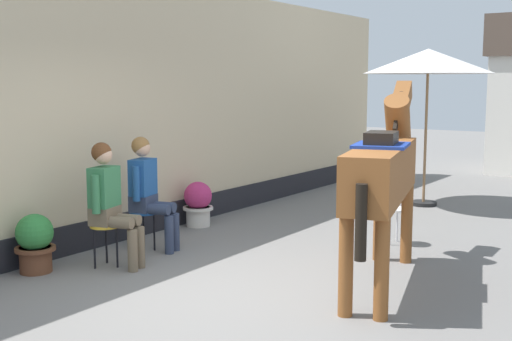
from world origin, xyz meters
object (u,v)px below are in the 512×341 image
at_px(flower_planter_inner_near, 35,242).
at_px(cafe_parasol, 428,62).
at_px(saddled_horse_center, 384,171).
at_px(spare_stool_white, 399,213).
at_px(seated_visitor_near, 110,198).
at_px(seated_visitor_far, 148,187).
at_px(flower_planter_farthest, 198,203).

bearing_deg(flower_planter_inner_near, cafe_parasol, 71.25).
relative_size(saddled_horse_center, cafe_parasol, 1.13).
bearing_deg(saddled_horse_center, spare_stool_white, 106.21).
height_order(saddled_horse_center, flower_planter_inner_near, saddled_horse_center).
height_order(seated_visitor_near, spare_stool_white, seated_visitor_near).
bearing_deg(flower_planter_inner_near, seated_visitor_far, 75.93).
bearing_deg(seated_visitor_far, spare_stool_white, 39.64).
relative_size(saddled_horse_center, flower_planter_farthest, 4.57).
distance_m(seated_visitor_near, spare_stool_white, 3.59).
xyz_separation_m(saddled_horse_center, flower_planter_farthest, (-3.24, 1.01, -0.82)).
relative_size(cafe_parasol, spare_stool_white, 5.61).
bearing_deg(cafe_parasol, spare_stool_white, -76.29).
height_order(flower_planter_inner_near, flower_planter_farthest, same).
xyz_separation_m(seated_visitor_near, cafe_parasol, (1.57, 5.54, 1.59)).
relative_size(seated_visitor_far, cafe_parasol, 0.54).
xyz_separation_m(flower_planter_inner_near, cafe_parasol, (2.09, 6.15, 2.03)).
bearing_deg(saddled_horse_center, flower_planter_farthest, 162.74).
height_order(seated_visitor_far, flower_planter_inner_near, seated_visitor_far).
xyz_separation_m(seated_visitor_far, spare_stool_white, (2.41, 2.00, -0.38)).
height_order(seated_visitor_near, saddled_horse_center, saddled_horse_center).
bearing_deg(flower_planter_farthest, cafe_parasol, 58.17).
bearing_deg(flower_planter_inner_near, seated_visitor_near, 49.24).
relative_size(flower_planter_inner_near, cafe_parasol, 0.25).
xyz_separation_m(saddled_horse_center, cafe_parasol, (-1.14, 4.38, 1.20)).
bearing_deg(spare_stool_white, seated_visitor_far, -140.36).
distance_m(flower_planter_inner_near, flower_planter_farthest, 2.77).
xyz_separation_m(flower_planter_farthest, spare_stool_white, (2.77, 0.61, 0.07)).
relative_size(seated_visitor_near, cafe_parasol, 0.54).
relative_size(seated_visitor_near, seated_visitor_far, 1.00).
bearing_deg(spare_stool_white, flower_planter_inner_near, -129.18).
bearing_deg(seated_visitor_near, spare_stool_white, 51.17).
relative_size(saddled_horse_center, spare_stool_white, 6.36).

